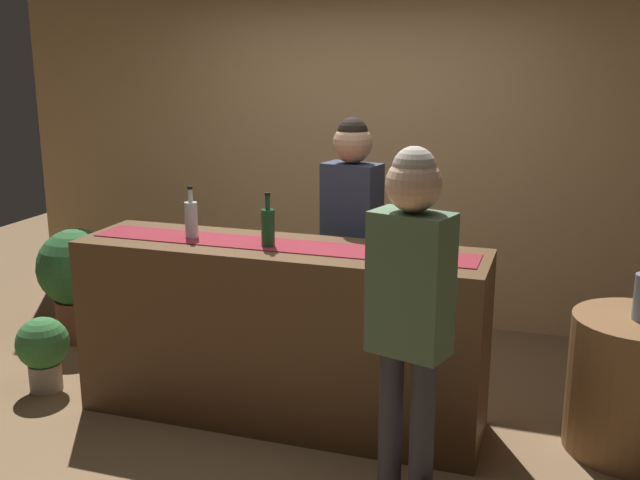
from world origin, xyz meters
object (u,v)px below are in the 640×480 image
(wine_bottle_green, at_px, (268,227))
(wine_glass_near_customer, at_px, (375,231))
(wine_bottle_clear, at_px, (191,219))
(potted_plant_tall, at_px, (77,276))
(customer_sipping, at_px, (410,296))
(round_side_table, at_px, (634,385))
(wine_glass_mid_counter, at_px, (419,239))
(potted_plant_small, at_px, (43,349))
(bartender, at_px, (352,223))

(wine_bottle_green, height_order, wine_glass_near_customer, wine_bottle_green)
(wine_bottle_clear, relative_size, potted_plant_tall, 0.36)
(customer_sipping, xyz_separation_m, round_side_table, (1.02, 0.94, -0.68))
(customer_sipping, relative_size, potted_plant_tall, 2.04)
(wine_glass_mid_counter, distance_m, round_side_table, 1.38)
(wine_bottle_clear, xyz_separation_m, wine_bottle_green, (0.49, -0.05, 0.00))
(potted_plant_tall, bearing_deg, round_side_table, -6.77)
(wine_glass_mid_counter, xyz_separation_m, potted_plant_small, (-2.32, -0.10, -0.86))
(bartender, distance_m, potted_plant_small, 2.07)
(wine_bottle_green, xyz_separation_m, potted_plant_tall, (-1.82, 0.74, -0.67))
(wine_bottle_green, height_order, potted_plant_tall, wine_bottle_green)
(bartender, distance_m, customer_sipping, 1.42)
(wine_glass_near_customer, xyz_separation_m, potted_plant_small, (-2.06, -0.20, -0.86))
(wine_bottle_clear, distance_m, bartender, 0.98)
(round_side_table, bearing_deg, wine_glass_near_customer, -172.46)
(wine_bottle_clear, distance_m, wine_bottle_green, 0.49)
(wine_bottle_clear, height_order, wine_bottle_green, same)
(wine_bottle_clear, distance_m, potted_plant_tall, 1.64)
(wine_glass_mid_counter, xyz_separation_m, customer_sipping, (0.09, -0.66, -0.09))
(round_side_table, height_order, potted_plant_small, round_side_table)
(wine_glass_near_customer, distance_m, bartender, 0.59)
(wine_bottle_clear, xyz_separation_m, wine_glass_mid_counter, (1.32, -0.03, -0.01))
(customer_sipping, bearing_deg, wine_bottle_clear, 170.25)
(bartender, relative_size, potted_plant_tall, 2.04)
(wine_glass_near_customer, xyz_separation_m, customer_sipping, (0.35, -0.76, -0.09))
(customer_sipping, relative_size, round_side_table, 2.30)
(wine_bottle_green, bearing_deg, wine_bottle_clear, 174.60)
(wine_glass_near_customer, relative_size, bartender, 0.08)
(customer_sipping, distance_m, potted_plant_tall, 3.12)
(bartender, bearing_deg, wine_bottle_clear, 48.53)
(wine_glass_near_customer, bearing_deg, wine_bottle_clear, -176.49)
(wine_bottle_green, height_order, bartender, bartender)
(wine_bottle_clear, bearing_deg, bartender, 36.57)
(wine_bottle_clear, bearing_deg, round_side_table, 5.79)
(wine_glass_mid_counter, distance_m, potted_plant_tall, 2.82)
(wine_glass_mid_counter, height_order, customer_sipping, customer_sipping)
(potted_plant_small, bearing_deg, wine_bottle_green, 3.32)
(potted_plant_tall, bearing_deg, wine_glass_mid_counter, -15.31)
(potted_plant_small, bearing_deg, wine_glass_mid_counter, 2.50)
(round_side_table, bearing_deg, bartender, 168.46)
(wine_glass_near_customer, relative_size, wine_glass_mid_counter, 1.00)
(round_side_table, bearing_deg, wine_bottle_green, -171.41)
(wine_bottle_clear, xyz_separation_m, potted_plant_tall, (-1.33, 0.69, -0.67))
(wine_glass_near_customer, relative_size, customer_sipping, 0.08)
(wine_glass_near_customer, distance_m, round_side_table, 1.59)
(wine_glass_near_customer, xyz_separation_m, wine_glass_mid_counter, (0.26, -0.10, 0.00))
(bartender, distance_m, round_side_table, 1.82)
(wine_glass_mid_counter, xyz_separation_m, round_side_table, (1.11, 0.28, -0.77))
(wine_bottle_clear, bearing_deg, wine_glass_mid_counter, -1.36)
(potted_plant_tall, bearing_deg, wine_bottle_green, -22.15)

